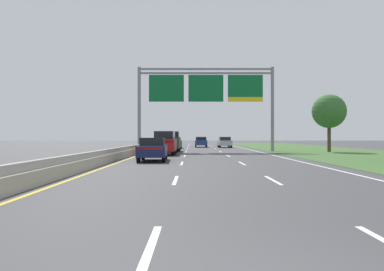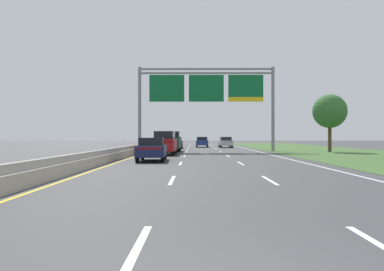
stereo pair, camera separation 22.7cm
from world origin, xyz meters
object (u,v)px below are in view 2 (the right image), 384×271
at_px(overhead_sign_gantry, 206,92).
at_px(car_navy_left_lane_sedan, 152,149).
at_px(roadside_tree_mid, 330,111).
at_px(pickup_truck_darkgreen, 171,142).
at_px(car_red_left_lane_suv, 165,143).
at_px(car_blue_centre_lane_sedan, 202,142).
at_px(car_silver_right_lane_sedan, 226,142).
at_px(car_black_left_lane_sedan, 176,142).

xyz_separation_m(overhead_sign_gantry, car_navy_left_lane_sedan, (-4.17, -16.35, -5.76)).
bearing_deg(roadside_tree_mid, overhead_sign_gantry, 172.85).
bearing_deg(pickup_truck_darkgreen, car_red_left_lane_suv, -179.87).
distance_m(pickup_truck_darkgreen, car_navy_left_lane_sedan, 15.93).
height_order(car_blue_centre_lane_sedan, car_navy_left_lane_sedan, same).
bearing_deg(car_red_left_lane_suv, pickup_truck_darkgreen, 0.15).
bearing_deg(roadside_tree_mid, pickup_truck_darkgreen, 175.92).
height_order(car_navy_left_lane_sedan, roadside_tree_mid, roadside_tree_mid).
bearing_deg(car_silver_right_lane_sedan, overhead_sign_gantry, 166.30).
relative_size(pickup_truck_darkgreen, car_silver_right_lane_sedan, 1.23).
bearing_deg(car_blue_centre_lane_sedan, car_red_left_lane_suv, 171.74).
bearing_deg(car_silver_right_lane_sedan, pickup_truck_darkgreen, 153.51).
distance_m(overhead_sign_gantry, car_blue_centre_lane_sedan, 17.41).
distance_m(car_blue_centre_lane_sedan, car_navy_left_lane_sedan, 33.03).
relative_size(pickup_truck_darkgreen, car_red_left_lane_suv, 1.15).
bearing_deg(car_navy_left_lane_sedan, car_black_left_lane_sedan, -2.15).
relative_size(car_red_left_lane_suv, car_navy_left_lane_sedan, 1.06).
distance_m(car_navy_left_lane_sedan, roadside_tree_mid, 22.87).
relative_size(overhead_sign_gantry, car_red_left_lane_suv, 3.19).
xyz_separation_m(overhead_sign_gantry, pickup_truck_darkgreen, (-3.85, -0.43, -5.51)).
xyz_separation_m(car_black_left_lane_sedan, roadside_tree_mid, (16.87, -12.16, 3.48)).
bearing_deg(overhead_sign_gantry, car_navy_left_lane_sedan, -104.29).
height_order(pickup_truck_darkgreen, car_silver_right_lane_sedan, pickup_truck_darkgreen).
height_order(car_black_left_lane_sedan, car_red_left_lane_suv, car_red_left_lane_suv).
distance_m(car_blue_centre_lane_sedan, car_silver_right_lane_sedan, 3.96).
bearing_deg(pickup_truck_darkgreen, roadside_tree_mid, -93.25).
bearing_deg(car_blue_centre_lane_sedan, car_navy_left_lane_sedan, 173.62).
xyz_separation_m(car_blue_centre_lane_sedan, car_silver_right_lane_sedan, (3.43, -1.97, 0.00)).
xyz_separation_m(pickup_truck_darkgreen, car_silver_right_lane_sedan, (7.14, 14.89, -0.26)).
bearing_deg(car_blue_centre_lane_sedan, pickup_truck_darkgreen, 168.22).
distance_m(car_blue_centre_lane_sedan, roadside_tree_mid, 22.60).
xyz_separation_m(car_silver_right_lane_sedan, car_navy_left_lane_sedan, (-7.46, -30.81, 0.00)).
bearing_deg(car_navy_left_lane_sedan, car_silver_right_lane_sedan, -15.16).
distance_m(overhead_sign_gantry, roadside_tree_mid, 13.29).
relative_size(car_black_left_lane_sedan, car_silver_right_lane_sedan, 1.00).
bearing_deg(pickup_truck_darkgreen, car_blue_centre_lane_sedan, -11.56).
bearing_deg(car_navy_left_lane_sedan, pickup_truck_darkgreen, -2.70).
distance_m(pickup_truck_darkgreen, car_silver_right_lane_sedan, 16.52).
xyz_separation_m(pickup_truck_darkgreen, car_red_left_lane_suv, (-0.09, -7.46, 0.02)).
height_order(overhead_sign_gantry, pickup_truck_darkgreen, overhead_sign_gantry).
relative_size(car_black_left_lane_sedan, roadside_tree_mid, 0.72).
bearing_deg(roadside_tree_mid, car_navy_left_lane_sedan, -139.36).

